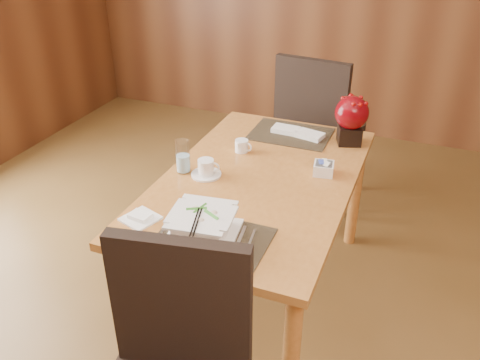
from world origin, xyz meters
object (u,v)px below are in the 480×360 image
at_px(coffee_cup, 206,169).
at_px(water_glass, 183,156).
at_px(creamer_jug, 242,146).
at_px(dining_table, 258,195).
at_px(far_chair, 316,124).
at_px(sugar_caddy, 324,169).
at_px(bread_plate, 140,219).
at_px(soup_setting, 202,225).
at_px(berry_decor, 351,117).

height_order(coffee_cup, water_glass, water_glass).
xyz_separation_m(coffee_cup, creamer_jug, (0.07, 0.31, -0.00)).
xyz_separation_m(dining_table, far_chair, (0.03, 1.07, -0.04)).
bearing_deg(sugar_caddy, bread_plate, -132.70).
xyz_separation_m(coffee_cup, sugar_caddy, (0.53, 0.23, -0.01)).
distance_m(creamer_jug, bread_plate, 0.79).
bearing_deg(coffee_cup, water_glass, -177.11).
distance_m(coffee_cup, water_glass, 0.13).
bearing_deg(far_chair, dining_table, 95.57).
height_order(dining_table, sugar_caddy, sugar_caddy).
bearing_deg(bread_plate, creamer_jug, 78.00).
relative_size(soup_setting, sugar_caddy, 3.21).
height_order(coffee_cup, far_chair, far_chair).
bearing_deg(creamer_jug, dining_table, -41.56).
bearing_deg(bread_plate, water_glass, 92.92).
height_order(sugar_caddy, bread_plate, sugar_caddy).
bearing_deg(bread_plate, sugar_caddy, 47.30).
height_order(soup_setting, water_glass, water_glass).
bearing_deg(dining_table, bread_plate, -123.29).
height_order(creamer_jug, sugar_caddy, creamer_jug).
bearing_deg(water_glass, sugar_caddy, 19.65).
xyz_separation_m(soup_setting, creamer_jug, (-0.14, 0.78, -0.02)).
bearing_deg(coffee_cup, creamer_jug, 78.12).
bearing_deg(creamer_jug, water_glass, -109.27).
relative_size(coffee_cup, berry_decor, 0.55).
height_order(dining_table, far_chair, far_chair).
relative_size(water_glass, creamer_jug, 1.83).
bearing_deg(soup_setting, dining_table, 77.76).
relative_size(soup_setting, coffee_cup, 2.07).
bearing_deg(far_chair, bread_plate, 83.88).
relative_size(dining_table, water_glass, 8.87).
bearing_deg(dining_table, creamer_jug, 127.31).
height_order(dining_table, soup_setting, soup_setting).
xyz_separation_m(bread_plate, far_chair, (0.38, 1.60, -0.14)).
xyz_separation_m(water_glass, bread_plate, (0.02, -0.45, -0.08)).
height_order(soup_setting, bread_plate, soup_setting).
relative_size(soup_setting, bread_plate, 2.24).
bearing_deg(dining_table, berry_decor, 59.23).
relative_size(soup_setting, far_chair, 0.29).
relative_size(sugar_caddy, berry_decor, 0.35).
bearing_deg(dining_table, far_chair, 88.49).
xyz_separation_m(soup_setting, coffee_cup, (-0.20, 0.47, -0.02)).
relative_size(creamer_jug, far_chair, 0.08).
distance_m(soup_setting, creamer_jug, 0.80).
height_order(water_glass, creamer_jug, water_glass).
relative_size(soup_setting, water_glass, 1.83).
xyz_separation_m(berry_decor, bread_plate, (-0.68, -1.09, -0.15)).
relative_size(coffee_cup, creamer_jug, 1.63).
bearing_deg(far_chair, sugar_caddy, 112.78).
bearing_deg(water_glass, coffee_cup, 2.89).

